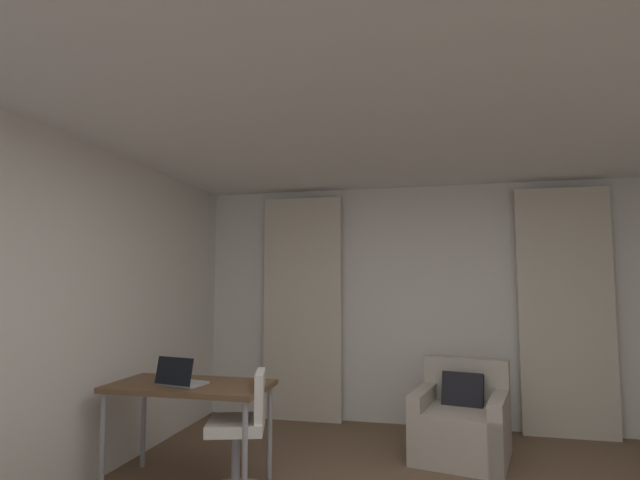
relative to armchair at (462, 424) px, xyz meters
name	(u,v)px	position (x,y,z in m)	size (l,w,h in m)	color
wall_window	(426,303)	(-0.30, 0.93, 1.02)	(5.12, 0.06, 2.60)	silver
ceiling	(414,69)	(-0.30, -2.10, 2.35)	(5.12, 6.12, 0.06)	white
curtain_left_panel	(302,307)	(-1.67, 0.80, 0.97)	(0.90, 0.06, 2.50)	beige
curtain_right_panel	(566,310)	(1.08, 0.80, 0.97)	(0.90, 0.06, 2.50)	beige
armchair	(462,424)	(0.00, 0.00, 0.00)	(0.92, 0.94, 0.82)	#B2A899
desk	(190,393)	(-2.06, -1.09, 0.40)	(1.21, 0.62, 0.76)	brown
desk_chair	(242,440)	(-1.60, -1.17, 0.11)	(0.50, 0.50, 0.88)	gray
laptop	(180,379)	(-2.09, -1.17, 0.52)	(0.36, 0.30, 0.22)	#ADADB2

